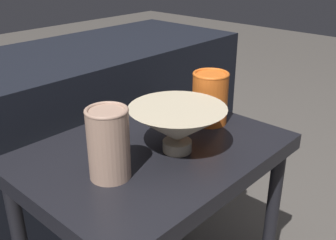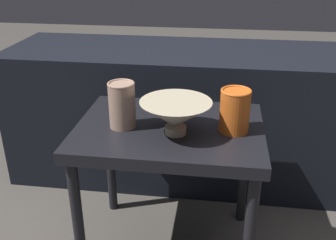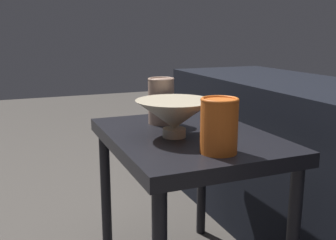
{
  "view_description": "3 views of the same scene",
  "coord_description": "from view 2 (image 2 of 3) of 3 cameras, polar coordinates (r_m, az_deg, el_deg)",
  "views": [
    {
      "loc": [
        -0.59,
        -0.59,
        0.94
      ],
      "look_at": [
        0.03,
        -0.03,
        0.58
      ],
      "focal_mm": 42.0,
      "sensor_mm": 36.0,
      "label": 1
    },
    {
      "loc": [
        0.16,
        -1.16,
        1.07
      ],
      "look_at": [
        0.01,
        -0.08,
        0.57
      ],
      "focal_mm": 42.0,
      "sensor_mm": 36.0,
      "label": 2
    },
    {
      "loc": [
        1.04,
        -0.49,
        0.81
      ],
      "look_at": [
        0.03,
        -0.07,
        0.56
      ],
      "focal_mm": 42.0,
      "sensor_mm": 36.0,
      "label": 3
    }
  ],
  "objects": [
    {
      "name": "vase_colorful_right",
      "position": [
        1.25,
        9.68,
        1.43
      ],
      "size": [
        0.1,
        0.1,
        0.14
      ],
      "color": "orange",
      "rests_on": "table"
    },
    {
      "name": "table",
      "position": [
        1.32,
        0.22,
        -3.36
      ],
      "size": [
        0.61,
        0.46,
        0.51
      ],
      "color": "black",
      "rests_on": "ground_plane"
    },
    {
      "name": "couch_backdrop",
      "position": [
        1.87,
        2.47,
        0.93
      ],
      "size": [
        1.61,
        0.5,
        0.62
      ],
      "color": "black",
      "rests_on": "ground_plane"
    },
    {
      "name": "bowl",
      "position": [
        1.21,
        1.13,
        0.81
      ],
      "size": [
        0.22,
        0.22,
        0.11
      ],
      "color": "#C1B293",
      "rests_on": "table"
    },
    {
      "name": "vase_textured_left",
      "position": [
        1.27,
        -6.69,
        2.28
      ],
      "size": [
        0.09,
        0.09,
        0.15
      ],
      "color": "tan",
      "rests_on": "table"
    }
  ]
}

